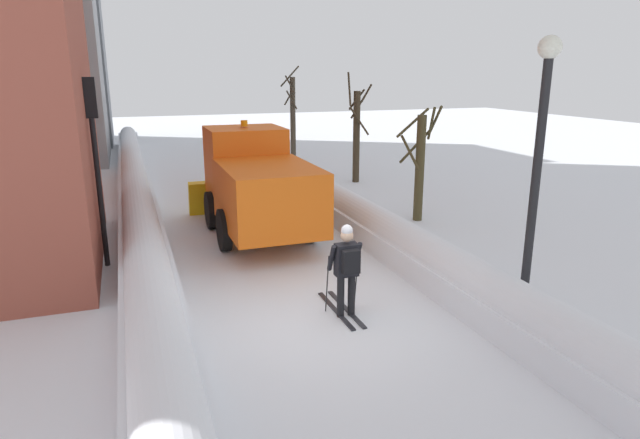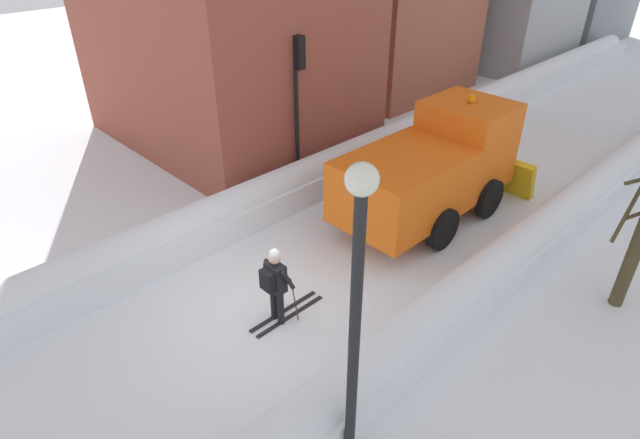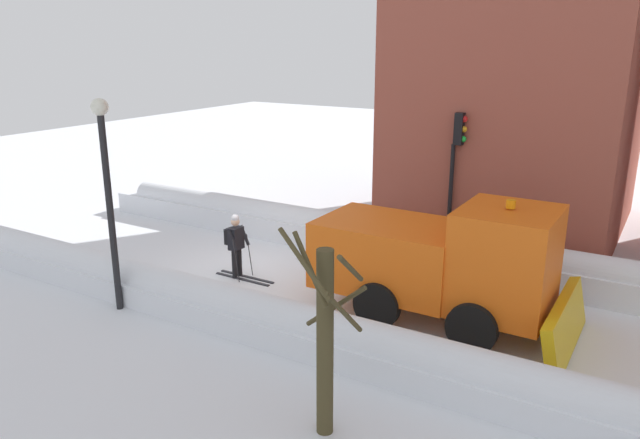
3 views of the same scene
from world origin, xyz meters
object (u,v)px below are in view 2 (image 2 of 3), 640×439
at_px(street_lamp, 356,296).
at_px(plow_truck, 435,167).
at_px(traffic_light_pole, 299,84).
at_px(skier, 276,283).

bearing_deg(street_lamp, plow_truck, 116.41).
relative_size(plow_truck, street_lamp, 1.17).
height_order(plow_truck, traffic_light_pole, traffic_light_pole).
xyz_separation_m(plow_truck, street_lamp, (3.46, -6.98, 1.76)).
height_order(skier, traffic_light_pole, traffic_light_pole).
xyz_separation_m(skier, traffic_light_pole, (-4.34, 4.62, 2.08)).
bearing_deg(traffic_light_pole, plow_truck, 16.56).
distance_m(plow_truck, skier, 5.84).
height_order(plow_truck, street_lamp, street_lamp).
distance_m(skier, street_lamp, 4.02).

